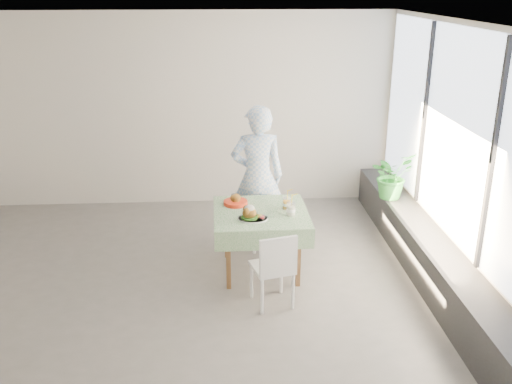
{
  "coord_description": "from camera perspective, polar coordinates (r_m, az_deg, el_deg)",
  "views": [
    {
      "loc": [
        0.5,
        -5.69,
        3.16
      ],
      "look_at": [
        0.88,
        0.25,
        0.96
      ],
      "focal_mm": 40.0,
      "sensor_mm": 36.0,
      "label": 1
    }
  ],
  "objects": [
    {
      "name": "chair_far",
      "position": [
        7.17,
        0.89,
        -3.61
      ],
      "size": [
        0.42,
        0.42,
        0.82
      ],
      "color": "white",
      "rests_on": "ground"
    },
    {
      "name": "potted_plant",
      "position": [
        7.58,
        13.43,
        1.65
      ],
      "size": [
        0.72,
        0.69,
        0.61
      ],
      "primitive_type": "imported",
      "rotation": [
        0.0,
        0.0,
        0.54
      ],
      "color": "#2B8332",
      "rests_on": "window_ledge"
    },
    {
      "name": "wall_right",
      "position": [
        6.46,
        19.32,
        3.33
      ],
      "size": [
        0.02,
        5.0,
        2.8
      ],
      "primitive_type": "cube",
      "color": "beige",
      "rests_on": "ground"
    },
    {
      "name": "juice_cup_orange",
      "position": [
        6.44,
        3.08,
        -1.17
      ],
      "size": [
        0.1,
        0.1,
        0.27
      ],
      "color": "white",
      "rests_on": "cafe_table"
    },
    {
      "name": "window_pane",
      "position": [
        6.39,
        19.33,
        5.48
      ],
      "size": [
        0.01,
        4.8,
        2.18
      ],
      "primitive_type": "cube",
      "color": "#D1E0F9",
      "rests_on": "ground"
    },
    {
      "name": "wall_front",
      "position": [
        3.68,
        -11.13,
        -8.66
      ],
      "size": [
        6.0,
        0.02,
        2.8
      ],
      "primitive_type": "cube",
      "color": "beige",
      "rests_on": "ground"
    },
    {
      "name": "floor",
      "position": [
        6.53,
        -7.66,
        -8.84
      ],
      "size": [
        6.0,
        6.0,
        0.0
      ],
      "primitive_type": "plane",
      "color": "#5B5957",
      "rests_on": "ground"
    },
    {
      "name": "second_dish",
      "position": [
        6.57,
        -2.06,
        -0.94
      ],
      "size": [
        0.28,
        0.28,
        0.13
      ],
      "color": "red",
      "rests_on": "cafe_table"
    },
    {
      "name": "chair_near",
      "position": [
        5.94,
        1.66,
        -8.99
      ],
      "size": [
        0.48,
        0.48,
        0.82
      ],
      "color": "white",
      "rests_on": "ground"
    },
    {
      "name": "ceiling",
      "position": [
        5.73,
        -9.01,
        16.47
      ],
      "size": [
        6.0,
        6.0,
        0.0
      ],
      "primitive_type": "plane",
      "rotation": [
        3.14,
        0.0,
        0.0
      ],
      "color": "white",
      "rests_on": "ground"
    },
    {
      "name": "window_ledge",
      "position": [
        6.79,
        16.64,
        -5.98
      ],
      "size": [
        0.4,
        4.8,
        0.5
      ],
      "primitive_type": "cube",
      "color": "black",
      "rests_on": "ground"
    },
    {
      "name": "main_dish",
      "position": [
        6.15,
        -0.49,
        -2.29
      ],
      "size": [
        0.33,
        0.33,
        0.17
      ],
      "color": "white",
      "rests_on": "cafe_table"
    },
    {
      "name": "diner",
      "position": [
        7.03,
        0.15,
        1.53
      ],
      "size": [
        0.68,
        0.47,
        1.8
      ],
      "primitive_type": "imported",
      "rotation": [
        0.0,
        0.0,
        3.2
      ],
      "color": "#94BCED",
      "rests_on": "ground"
    },
    {
      "name": "juice_cup_lemonade",
      "position": [
        6.27,
        3.52,
        -1.75
      ],
      "size": [
        0.1,
        0.1,
        0.29
      ],
      "color": "white",
      "rests_on": "cafe_table"
    },
    {
      "name": "wall_back",
      "position": [
        8.39,
        -7.03,
        8.04
      ],
      "size": [
        6.0,
        0.02,
        2.8
      ],
      "primitive_type": "cube",
      "color": "beige",
      "rests_on": "ground"
    },
    {
      "name": "cafe_table",
      "position": [
        6.49,
        0.47,
        -4.26
      ],
      "size": [
        1.05,
        1.05,
        0.74
      ],
      "color": "brown",
      "rests_on": "ground"
    }
  ]
}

